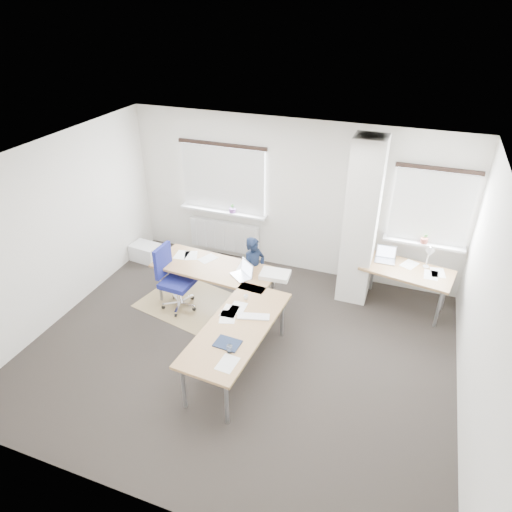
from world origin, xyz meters
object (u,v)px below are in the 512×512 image
(desk_side, at_px, (407,272))
(person, at_px, (254,271))
(task_chair, at_px, (176,291))
(desk_main, at_px, (228,296))

(desk_side, height_order, person, desk_side)
(desk_side, relative_size, task_chair, 1.36)
(desk_side, xyz_separation_m, task_chair, (-3.49, -1.29, -0.38))
(task_chair, height_order, person, person)
(desk_side, distance_m, person, 2.45)
(task_chair, bearing_deg, person, 31.02)
(person, bearing_deg, desk_main, -157.67)
(desk_main, xyz_separation_m, person, (0.06, 0.92, -0.09))
(desk_main, bearing_deg, desk_side, 38.02)
(desk_main, height_order, desk_side, desk_side)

